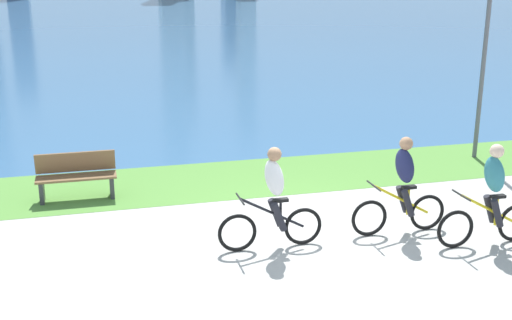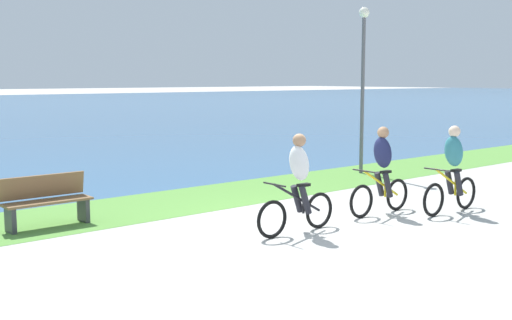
# 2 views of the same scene
# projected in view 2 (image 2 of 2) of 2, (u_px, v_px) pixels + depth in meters

# --- Properties ---
(ground_plane) EXTENTS (300.00, 300.00, 0.00)m
(ground_plane) POSITION_uv_depth(u_px,v_px,m) (304.00, 222.00, 11.37)
(ground_plane) COLOR #B2AFA8
(grass_strip_bayside) EXTENTS (120.00, 2.55, 0.01)m
(grass_strip_bayside) POSITION_uv_depth(u_px,v_px,m) (204.00, 198.00, 13.71)
(grass_strip_bayside) COLOR #59933D
(grass_strip_bayside) RESTS_ON ground
(cyclist_lead) EXTENTS (1.71, 0.52, 1.67)m
(cyclist_lead) POSITION_uv_depth(u_px,v_px,m) (298.00, 184.00, 10.50)
(cyclist_lead) COLOR black
(cyclist_lead) RESTS_ON ground
(cyclist_trailing) EXTENTS (1.69, 0.52, 1.67)m
(cyclist_trailing) POSITION_uv_depth(u_px,v_px,m) (382.00, 171.00, 11.98)
(cyclist_trailing) COLOR black
(cyclist_trailing) RESTS_ON ground
(cyclist_distant_rear) EXTENTS (1.73, 0.52, 1.68)m
(cyclist_distant_rear) POSITION_uv_depth(u_px,v_px,m) (452.00, 170.00, 12.12)
(cyclist_distant_rear) COLOR black
(cyclist_distant_rear) RESTS_ON ground
(bench_near_path) EXTENTS (1.50, 0.47, 0.90)m
(bench_near_path) POSITION_uv_depth(u_px,v_px,m) (46.00, 201.00, 11.00)
(bench_near_path) COLOR brown
(bench_near_path) RESTS_ON ground
(lamppost_tall) EXTENTS (0.28, 0.28, 4.43)m
(lamppost_tall) POSITION_uv_depth(u_px,v_px,m) (363.00, 68.00, 16.92)
(lamppost_tall) COLOR #595960
(lamppost_tall) RESTS_ON ground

